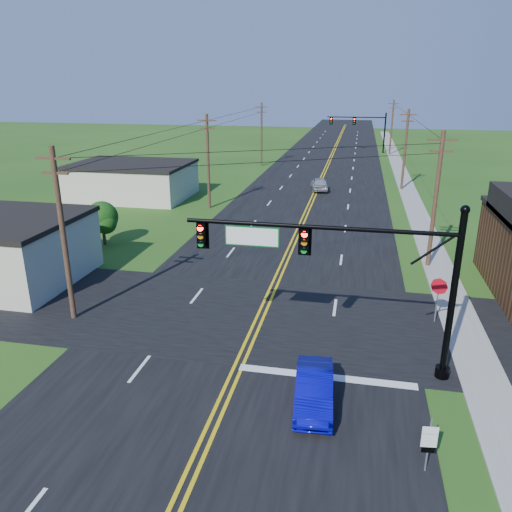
% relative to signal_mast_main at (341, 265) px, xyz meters
% --- Properties ---
extents(ground, '(260.00, 260.00, 0.00)m').
position_rel_signal_mast_main_xyz_m(ground, '(-4.34, -8.00, -4.75)').
color(ground, '#224915').
rests_on(ground, ground).
extents(road_main, '(16.00, 220.00, 0.04)m').
position_rel_signal_mast_main_xyz_m(road_main, '(-4.34, 42.00, -4.73)').
color(road_main, black).
rests_on(road_main, ground).
extents(road_cross, '(70.00, 10.00, 0.04)m').
position_rel_signal_mast_main_xyz_m(road_cross, '(-4.34, 4.00, -4.73)').
color(road_cross, black).
rests_on(road_cross, ground).
extents(sidewalk, '(2.00, 160.00, 0.08)m').
position_rel_signal_mast_main_xyz_m(sidewalk, '(6.16, 32.00, -4.71)').
color(sidewalk, gray).
rests_on(sidewalk, ground).
extents(signal_mast_main, '(11.30, 0.60, 7.48)m').
position_rel_signal_mast_main_xyz_m(signal_mast_main, '(0.00, 0.00, 0.00)').
color(signal_mast_main, black).
rests_on(signal_mast_main, ground).
extents(signal_mast_far, '(10.98, 0.60, 7.48)m').
position_rel_signal_mast_main_xyz_m(signal_mast_far, '(0.10, 72.00, -0.20)').
color(signal_mast_far, black).
rests_on(signal_mast_far, ground).
extents(cream_bldg_far, '(12.20, 9.20, 3.70)m').
position_rel_signal_mast_main_xyz_m(cream_bldg_far, '(-23.34, 30.00, -2.89)').
color(cream_bldg_far, beige).
rests_on(cream_bldg_far, ground).
extents(utility_pole_left_a, '(1.80, 0.28, 9.00)m').
position_rel_signal_mast_main_xyz_m(utility_pole_left_a, '(-13.84, 2.00, -0.03)').
color(utility_pole_left_a, '#372719').
rests_on(utility_pole_left_a, ground).
extents(utility_pole_left_b, '(1.80, 0.28, 9.00)m').
position_rel_signal_mast_main_xyz_m(utility_pole_left_b, '(-13.84, 27.00, -0.03)').
color(utility_pole_left_b, '#372719').
rests_on(utility_pole_left_b, ground).
extents(utility_pole_left_c, '(1.80, 0.28, 9.00)m').
position_rel_signal_mast_main_xyz_m(utility_pole_left_c, '(-13.84, 54.00, -0.03)').
color(utility_pole_left_c, '#372719').
rests_on(utility_pole_left_c, ground).
extents(utility_pole_right_a, '(1.80, 0.28, 9.00)m').
position_rel_signal_mast_main_xyz_m(utility_pole_right_a, '(5.46, 14.00, -0.03)').
color(utility_pole_right_a, '#372719').
rests_on(utility_pole_right_a, ground).
extents(utility_pole_right_b, '(1.80, 0.28, 9.00)m').
position_rel_signal_mast_main_xyz_m(utility_pole_right_b, '(5.46, 40.00, -0.03)').
color(utility_pole_right_b, '#372719').
rests_on(utility_pole_right_b, ground).
extents(utility_pole_right_c, '(1.80, 0.28, 9.00)m').
position_rel_signal_mast_main_xyz_m(utility_pole_right_c, '(5.46, 70.00, -0.03)').
color(utility_pole_right_c, '#372719').
rests_on(utility_pole_right_c, ground).
extents(tree_left, '(2.40, 2.40, 3.37)m').
position_rel_signal_mast_main_xyz_m(tree_left, '(-18.34, 14.00, -2.59)').
color(tree_left, '#372719').
rests_on(tree_left, ground).
extents(blue_car, '(1.71, 4.16, 1.34)m').
position_rel_signal_mast_main_xyz_m(blue_car, '(-0.68, -2.99, -4.08)').
color(blue_car, '#0807A5').
rests_on(blue_car, ground).
extents(distant_car, '(2.50, 4.65, 1.50)m').
position_rel_signal_mast_main_xyz_m(distant_car, '(-3.84, 37.50, -4.00)').
color(distant_car, '#B9B9BE').
rests_on(distant_car, ground).
extents(route_sign, '(0.50, 0.11, 2.01)m').
position_rel_signal_mast_main_xyz_m(route_sign, '(3.16, -5.79, -3.58)').
color(route_sign, slate).
rests_on(route_sign, ground).
extents(stop_sign, '(0.81, 0.41, 2.46)m').
position_rel_signal_mast_main_xyz_m(stop_sign, '(4.84, 5.32, -2.97)').
color(stop_sign, slate).
rests_on(stop_sign, ground).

